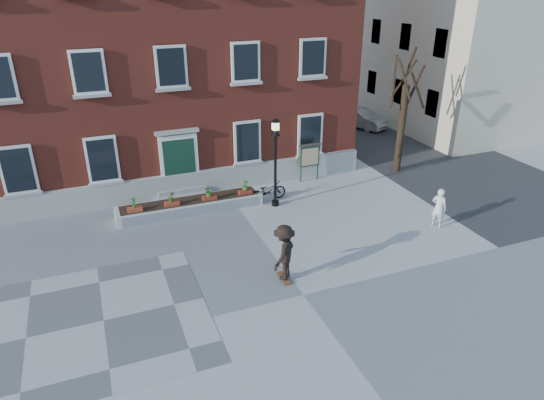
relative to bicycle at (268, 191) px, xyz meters
name	(u,v)px	position (x,y,z in m)	size (l,w,h in m)	color
ground	(303,295)	(-1.47, -7.01, -0.46)	(100.00, 100.00, 0.00)	#9B9B9D
checker_patch	(104,321)	(-7.47, -6.01, -0.46)	(6.00, 6.00, 0.01)	#555557
bicycle	(268,191)	(0.00, 0.00, 0.00)	(0.62, 1.77, 0.93)	black
parked_car	(359,118)	(9.74, 8.51, 0.15)	(1.31, 3.76, 1.24)	#BCBFC1
bystander	(439,208)	(5.46, -4.76, 0.36)	(0.60, 0.39, 1.65)	silver
brick_building	(151,39)	(-3.47, 6.97, 5.84)	(18.40, 10.85, 12.60)	maroon
planter_assembly	(191,205)	(-3.46, 0.17, -0.16)	(6.20, 1.12, 1.15)	silver
bare_tree	(403,118)	(7.54, 1.00, 2.33)	(1.83, 1.83, 6.16)	#302215
side_street	(417,7)	(16.53, 12.78, 6.56)	(15.20, 36.00, 14.50)	#353537
lamp_post	(275,150)	(0.14, -0.58, 2.07)	(0.40, 0.40, 3.93)	black
notice_board	(310,156)	(2.72, 1.43, 0.80)	(1.10, 0.16, 1.87)	#1B3628
skateboarder	(284,252)	(-1.71, -5.97, 0.58)	(1.40, 1.39, 2.01)	brown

